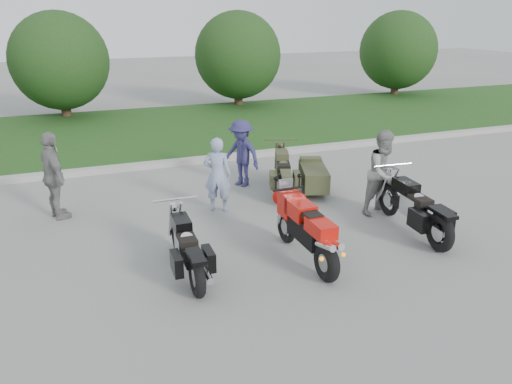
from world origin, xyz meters
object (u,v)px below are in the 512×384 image
object	(u,v)px
sportbike_red	(307,229)
cruiser_sidecar	(301,176)
person_grey	(384,173)
person_back	(54,176)
person_denim	(241,153)
cruiser_left	(187,250)
cruiser_right	(416,210)
person_stripe	(218,175)

from	to	relation	value
sportbike_red	cruiser_sidecar	bearing A→B (deg)	65.12
person_grey	person_back	world-z (taller)	person_back
person_denim	cruiser_left	bearing A→B (deg)	-61.29
person_grey	person_back	size ratio (longest dim) A/B	0.98
cruiser_right	person_stripe	distance (m)	3.95
sportbike_red	cruiser_right	bearing A→B (deg)	5.68
sportbike_red	person_stripe	distance (m)	2.79
cruiser_sidecar	person_stripe	xyz separation A→B (m)	(-2.07, -0.35, 0.37)
person_grey	person_denim	world-z (taller)	person_grey
sportbike_red	person_back	bearing A→B (deg)	137.31
cruiser_sidecar	person_denim	xyz separation A→B (m)	(-1.09, 0.98, 0.38)
cruiser_right	person_back	size ratio (longest dim) A/B	1.34
cruiser_right	person_grey	xyz separation A→B (m)	(0.01, 1.11, 0.40)
person_denim	person_stripe	bearing A→B (deg)	-67.25
person_denim	person_back	world-z (taller)	person_back
person_grey	person_denim	size ratio (longest dim) A/B	1.10
sportbike_red	person_stripe	bearing A→B (deg)	104.03
person_stripe	person_grey	size ratio (longest dim) A/B	0.90
sportbike_red	cruiser_left	distance (m)	1.96
person_stripe	person_denim	xyz separation A→B (m)	(0.98, 1.33, 0.01)
sportbike_red	cruiser_left	world-z (taller)	sportbike_red
cruiser_left	person_stripe	world-z (taller)	person_stripe
cruiser_left	person_grey	distance (m)	4.51
sportbike_red	person_denim	xyz separation A→B (m)	(0.28, 4.02, 0.21)
cruiser_left	cruiser_sidecar	world-z (taller)	cruiser_sidecar
person_back	sportbike_red	bearing A→B (deg)	-149.60
person_stripe	cruiser_right	bearing A→B (deg)	170.17
cruiser_left	person_back	world-z (taller)	person_back
person_grey	person_denim	bearing A→B (deg)	116.72
cruiser_left	cruiser_right	xyz separation A→B (m)	(4.33, 0.00, 0.04)
cruiser_right	cruiser_sidecar	distance (m)	2.96
cruiser_sidecar	person_denim	bearing A→B (deg)	156.89
cruiser_left	cruiser_sidecar	xyz separation A→B (m)	(3.31, 2.78, -0.01)
cruiser_sidecar	person_grey	distance (m)	2.02
cruiser_right	person_back	xyz separation A→B (m)	(-6.23, 3.19, 0.42)
person_grey	person_back	xyz separation A→B (m)	(-6.24, 2.08, 0.02)
cruiser_right	person_stripe	size ratio (longest dim) A/B	1.52
cruiser_left	person_grey	world-z (taller)	person_grey
cruiser_left	cruiser_sidecar	size ratio (longest dim) A/B	0.97
cruiser_sidecar	person_back	world-z (taller)	person_back
sportbike_red	person_stripe	size ratio (longest dim) A/B	1.34
person_stripe	person_grey	bearing A→B (deg)	-174.71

